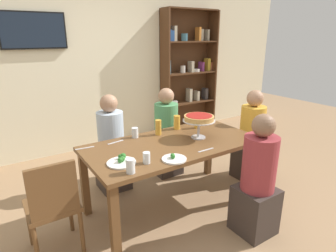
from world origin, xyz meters
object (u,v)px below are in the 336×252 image
(salad_plate_far_diner, at_px, (122,161))
(cutlery_knife_near, at_px, (206,150))
(beer_glass_amber_tall, at_px, (177,122))
(dining_table, at_px, (173,151))
(bookshelf, at_px, (188,71))
(cutlery_fork_far, at_px, (85,148))
(beer_glass_amber_short, at_px, (158,127))
(television, at_px, (33,30))
(diner_head_east, at_px, (251,142))
(cutlery_fork_near, at_px, (116,142))
(water_glass_clear_spare, at_px, (147,158))
(beer_glass_amber_spare, at_px, (197,122))
(water_glass_clear_near, at_px, (135,133))
(diner_far_right, at_px, (166,138))
(diner_far_left, at_px, (112,150))
(chair_head_west, at_px, (53,204))
(salad_plate_near_diner, at_px, (174,159))
(deep_dish_pizza_stand, at_px, (199,119))
(water_glass_clear_far, at_px, (130,166))
(diner_near_right, at_px, (257,184))

(salad_plate_far_diner, distance_m, cutlery_knife_near, 0.80)
(salad_plate_far_diner, distance_m, beer_glass_amber_tall, 1.04)
(dining_table, height_order, bookshelf, bookshelf)
(cutlery_fork_far, bearing_deg, beer_glass_amber_short, -177.45)
(television, bearing_deg, cutlery_knife_near, -68.15)
(bookshelf, height_order, diner_head_east, bookshelf)
(cutlery_fork_near, bearing_deg, cutlery_fork_far, -11.89)
(water_glass_clear_spare, relative_size, cutlery_knife_near, 0.54)
(television, bearing_deg, dining_table, -68.49)
(beer_glass_amber_spare, bearing_deg, bookshelf, 55.88)
(water_glass_clear_near, bearing_deg, diner_far_right, 30.18)
(diner_head_east, xyz_separation_m, beer_glass_amber_short, (-1.20, 0.27, 0.33))
(television, relative_size, water_glass_clear_near, 7.85)
(diner_far_left, distance_m, chair_head_west, 1.13)
(television, bearing_deg, salad_plate_near_diner, -76.12)
(diner_far_right, distance_m, deep_dish_pizza_stand, 0.87)
(beer_glass_amber_short, xyz_separation_m, cutlery_fork_near, (-0.48, 0.04, -0.08))
(beer_glass_amber_spare, bearing_deg, salad_plate_near_diner, -141.26)
(diner_head_east, xyz_separation_m, salad_plate_near_diner, (-1.43, -0.36, 0.26))
(beer_glass_amber_tall, bearing_deg, water_glass_clear_near, 179.20)
(beer_glass_amber_spare, bearing_deg, water_glass_clear_far, -152.48)
(bookshelf, height_order, chair_head_west, bookshelf)
(beer_glass_amber_tall, distance_m, cutlery_knife_near, 0.69)
(salad_plate_far_diner, height_order, water_glass_clear_far, water_glass_clear_far)
(diner_head_east, relative_size, beer_glass_amber_spare, 8.20)
(diner_head_east, xyz_separation_m, chair_head_west, (-2.40, -0.06, -0.01))
(beer_glass_amber_short, height_order, cutlery_fork_near, beer_glass_amber_short)
(beer_glass_amber_short, relative_size, cutlery_fork_near, 0.92)
(water_glass_clear_far, bearing_deg, cutlery_fork_far, 101.79)
(dining_table, xyz_separation_m, salad_plate_far_diner, (-0.63, -0.15, 0.10))
(bookshelf, xyz_separation_m, diner_far_left, (-2.08, -1.29, -0.64))
(diner_near_right, height_order, cutlery_knife_near, diner_near_right)
(diner_far_right, distance_m, cutlery_knife_near, 1.10)
(salad_plate_near_diner, distance_m, cutlery_fork_near, 0.71)
(beer_glass_amber_short, distance_m, water_glass_clear_near, 0.26)
(dining_table, height_order, chair_head_west, chair_head_west)
(diner_far_left, height_order, beer_glass_amber_spare, diner_far_left)
(salad_plate_near_diner, relative_size, cutlery_fork_near, 1.21)
(water_glass_clear_far, distance_m, cutlery_fork_near, 0.70)
(salad_plate_near_diner, bearing_deg, diner_far_right, 60.29)
(diner_head_east, relative_size, cutlery_fork_near, 6.39)
(diner_near_right, bearing_deg, diner_far_left, 27.95)
(television, bearing_deg, chair_head_west, -99.71)
(diner_head_east, bearing_deg, beer_glass_amber_short, -12.76)
(diner_head_east, height_order, water_glass_clear_far, diner_head_east)
(bookshelf, relative_size, salad_plate_near_diner, 10.19)
(beer_glass_amber_tall, bearing_deg, beer_glass_amber_spare, -24.13)
(bookshelf, xyz_separation_m, beer_glass_amber_short, (-1.71, -1.73, -0.31))
(television, bearing_deg, beer_glass_amber_spare, -54.45)
(diner_head_east, bearing_deg, cutlery_knife_near, 18.29)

